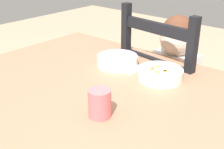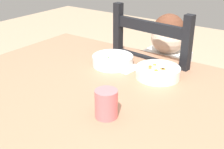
{
  "view_description": "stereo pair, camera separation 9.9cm",
  "coord_description": "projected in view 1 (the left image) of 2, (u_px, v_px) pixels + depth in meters",
  "views": [
    {
      "loc": [
        0.67,
        -0.7,
        1.29
      ],
      "look_at": [
        -0.01,
        0.08,
        0.83
      ],
      "focal_mm": 47.94,
      "sensor_mm": 36.0,
      "label": 1
    },
    {
      "loc": [
        0.59,
        -0.76,
        1.29
      ],
      "look_at": [
        -0.01,
        0.08,
        0.83
      ],
      "focal_mm": 47.94,
      "sensor_mm": 36.0,
      "label": 2
    }
  ],
  "objects": [
    {
      "name": "dining_chair",
      "position": [
        168.0,
        106.0,
        1.6
      ],
      "size": [
        0.46,
        0.46,
        1.02
      ],
      "color": "black",
      "rests_on": "ground"
    },
    {
      "name": "paper_napkin",
      "position": [
        128.0,
        67.0,
        1.31
      ],
      "size": [
        0.14,
        0.13,
        0.0
      ],
      "primitive_type": "cube",
      "rotation": [
        0.0,
        0.0,
        -0.1
      ],
      "color": "white",
      "rests_on": "dining_table"
    },
    {
      "name": "bowl_of_peas",
      "position": [
        117.0,
        60.0,
        1.33
      ],
      "size": [
        0.18,
        0.18,
        0.05
      ],
      "color": "white",
      "rests_on": "dining_table"
    },
    {
      "name": "child_figure",
      "position": [
        171.0,
        80.0,
        1.53
      ],
      "size": [
        0.32,
        0.31,
        0.97
      ],
      "color": "white",
      "rests_on": "ground"
    },
    {
      "name": "bowl_of_carrots",
      "position": [
        160.0,
        74.0,
        1.19
      ],
      "size": [
        0.18,
        0.18,
        0.05
      ],
      "color": "white",
      "rests_on": "dining_table"
    },
    {
      "name": "drinking_cup",
      "position": [
        100.0,
        103.0,
        0.93
      ],
      "size": [
        0.07,
        0.07,
        0.09
      ],
      "primitive_type": "cylinder",
      "color": "#E3686C",
      "rests_on": "dining_table"
    },
    {
      "name": "spoon",
      "position": [
        147.0,
        72.0,
        1.26
      ],
      "size": [
        0.13,
        0.08,
        0.01
      ],
      "color": "silver",
      "rests_on": "dining_table"
    },
    {
      "name": "dining_table",
      "position": [
        101.0,
        118.0,
        1.13
      ],
      "size": [
        1.32,
        1.0,
        0.78
      ],
      "color": "#A37155",
      "rests_on": "ground"
    }
  ]
}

